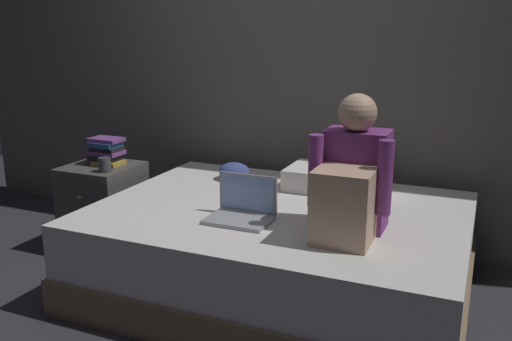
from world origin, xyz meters
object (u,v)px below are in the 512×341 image
person_sitting (351,182)px  nightstand (104,207)px  clothes_pile (234,171)px  book_stack (106,151)px  mug (105,165)px  laptop (242,209)px  pillow (335,179)px  bed (279,250)px

person_sitting → nightstand: bearing=168.7°
person_sitting → clothes_pile: size_ratio=3.20×
person_sitting → book_stack: size_ratio=2.95×
person_sitting → mug: person_sitting is taller
person_sitting → book_stack: (-1.72, 0.39, -0.08)m
laptop → clothes_pile: 0.77m
pillow → book_stack: bearing=-169.2°
book_stack → person_sitting: bearing=-12.7°
clothes_pile → pillow: bearing=2.3°
mug → book_stack: bearing=124.7°
nightstand → laptop: size_ratio=1.77×
nightstand → person_sitting: person_sitting is taller
person_sitting → clothes_pile: bearing=145.1°
person_sitting → laptop: size_ratio=2.05×
laptop → book_stack: bearing=160.2°
pillow → person_sitting: bearing=-68.9°
mug → clothes_pile: 0.81m
bed → person_sitting: person_sitting is taller
person_sitting → book_stack: bearing=167.3°
clothes_pile → book_stack: bearing=-162.6°
book_stack → clothes_pile: bearing=17.4°
pillow → mug: (-1.35, -0.44, 0.06)m
mug → clothes_pile: size_ratio=0.44×
laptop → book_stack: 1.26m
nightstand → book_stack: book_stack is taller
laptop → clothes_pile: size_ratio=1.56×
person_sitting → laptop: person_sitting is taller
clothes_pile → bed: bearing=-41.5°
person_sitting → pillow: 0.74m
bed → book_stack: book_stack is taller
pillow → clothes_pile: size_ratio=2.73×
bed → book_stack: size_ratio=9.01×
nightstand → person_sitting: 1.83m
bed → mug: 1.23m
mug → person_sitting: bearing=-8.0°
mug → bed: bearing=-0.5°
bed → book_stack: (-1.28, 0.17, 0.41)m
pillow → mug: bearing=-161.9°
laptop → book_stack: size_ratio=1.44×
mug → nightstand: bearing=137.3°
person_sitting → mug: 1.63m
clothes_pile → mug: bearing=-149.1°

